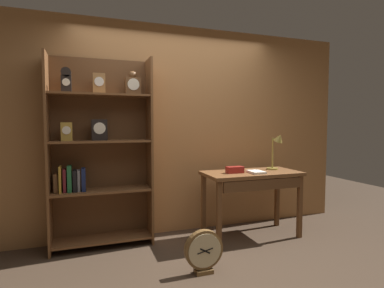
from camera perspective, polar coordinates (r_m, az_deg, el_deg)
ground_plane at (r=2.98m, az=4.66°, el=-23.84°), size 10.00×10.00×0.00m
back_wood_panel at (r=3.89m, az=-3.16°, el=2.60°), size 4.80×0.05×2.60m
bookshelf at (r=3.56m, az=-17.00°, el=-1.38°), size 1.10×0.34×2.12m
workbench at (r=3.79m, az=11.23°, el=-6.80°), size 1.17×0.56×0.80m
desk_lamp at (r=4.00m, az=15.60°, el=-0.48°), size 0.20×0.20×0.47m
toolbox_small at (r=3.66m, az=8.01°, el=-4.80°), size 0.20×0.10×0.08m
open_repair_manual at (r=3.70m, az=11.92°, el=-5.13°), size 0.17×0.22×0.02m
round_clock_large at (r=2.98m, az=2.20°, el=-19.39°), size 0.37×0.11×0.41m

